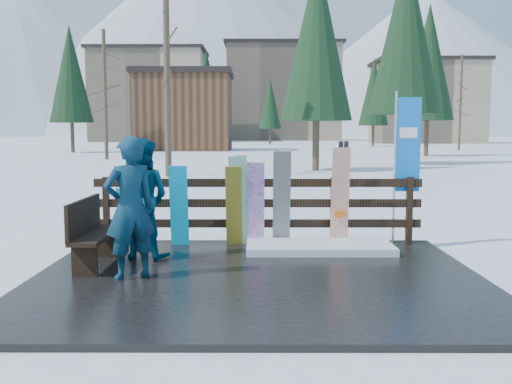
{
  "coord_description": "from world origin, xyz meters",
  "views": [
    {
      "loc": [
        -0.0,
        -7.48,
        2.0
      ],
      "look_at": [
        -0.03,
        1.0,
        1.1
      ],
      "focal_mm": 40.0,
      "sensor_mm": 36.0,
      "label": 1
    }
  ],
  "objects_px": {
    "person_back": "(142,199)",
    "snowboard_0": "(179,206)",
    "snowboard_1": "(238,201)",
    "snowboard_5": "(340,197)",
    "person_front": "(130,208)",
    "snowboard_2": "(234,206)",
    "bench": "(92,231)",
    "snowboard_3": "(256,204)",
    "rental_flag": "(405,150)",
    "snowboard_4": "(282,199)"
  },
  "relations": [
    {
      "from": "snowboard_0",
      "to": "person_front",
      "type": "relative_size",
      "value": 0.74
    },
    {
      "from": "snowboard_0",
      "to": "rental_flag",
      "type": "distance_m",
      "value": 3.95
    },
    {
      "from": "snowboard_1",
      "to": "snowboard_5",
      "type": "distance_m",
      "value": 1.71
    },
    {
      "from": "snowboard_4",
      "to": "snowboard_5",
      "type": "bearing_deg",
      "value": -0.0
    },
    {
      "from": "snowboard_0",
      "to": "snowboard_3",
      "type": "relative_size",
      "value": 0.95
    },
    {
      "from": "snowboard_5",
      "to": "person_front",
      "type": "bearing_deg",
      "value": -145.44
    },
    {
      "from": "person_front",
      "to": "snowboard_5",
      "type": "bearing_deg",
      "value": -177.14
    },
    {
      "from": "bench",
      "to": "snowboard_2",
      "type": "distance_m",
      "value": 2.45
    },
    {
      "from": "snowboard_3",
      "to": "snowboard_4",
      "type": "distance_m",
      "value": 0.45
    },
    {
      "from": "rental_flag",
      "to": "person_front",
      "type": "height_order",
      "value": "rental_flag"
    },
    {
      "from": "snowboard_4",
      "to": "person_front",
      "type": "distance_m",
      "value": 2.95
    },
    {
      "from": "snowboard_4",
      "to": "snowboard_5",
      "type": "xyz_separation_m",
      "value": [
        0.98,
        -0.0,
        0.03
      ]
    },
    {
      "from": "bench",
      "to": "person_front",
      "type": "bearing_deg",
      "value": -42.7
    },
    {
      "from": "snowboard_3",
      "to": "snowboard_0",
      "type": "bearing_deg",
      "value": -180.0
    },
    {
      "from": "snowboard_0",
      "to": "snowboard_4",
      "type": "xyz_separation_m",
      "value": [
        1.72,
        0.0,
        0.12
      ]
    },
    {
      "from": "snowboard_4",
      "to": "person_front",
      "type": "relative_size",
      "value": 0.88
    },
    {
      "from": "person_front",
      "to": "rental_flag",
      "type": "bearing_deg",
      "value": 177.85
    },
    {
      "from": "bench",
      "to": "snowboard_5",
      "type": "height_order",
      "value": "snowboard_5"
    },
    {
      "from": "snowboard_0",
      "to": "person_back",
      "type": "xyz_separation_m",
      "value": [
        -0.44,
        -0.89,
        0.23
      ]
    },
    {
      "from": "rental_flag",
      "to": "person_front",
      "type": "xyz_separation_m",
      "value": [
        -4.18,
        -2.37,
        -0.67
      ]
    },
    {
      "from": "snowboard_2",
      "to": "rental_flag",
      "type": "distance_m",
      "value": 3.07
    },
    {
      "from": "person_front",
      "to": "snowboard_0",
      "type": "bearing_deg",
      "value": -131.11
    },
    {
      "from": "snowboard_5",
      "to": "person_back",
      "type": "bearing_deg",
      "value": -164.15
    },
    {
      "from": "person_back",
      "to": "snowboard_5",
      "type": "bearing_deg",
      "value": -149.61
    },
    {
      "from": "bench",
      "to": "snowboard_3",
      "type": "distance_m",
      "value": 2.76
    },
    {
      "from": "snowboard_3",
      "to": "person_back",
      "type": "height_order",
      "value": "person_back"
    },
    {
      "from": "snowboard_5",
      "to": "snowboard_4",
      "type": "bearing_deg",
      "value": 180.0
    },
    {
      "from": "bench",
      "to": "snowboard_0",
      "type": "relative_size",
      "value": 1.09
    },
    {
      "from": "snowboard_3",
      "to": "rental_flag",
      "type": "relative_size",
      "value": 0.56
    },
    {
      "from": "bench",
      "to": "snowboard_2",
      "type": "bearing_deg",
      "value": 36.39
    },
    {
      "from": "person_back",
      "to": "snowboard_0",
      "type": "bearing_deg",
      "value": -101.85
    },
    {
      "from": "snowboard_1",
      "to": "rental_flag",
      "type": "height_order",
      "value": "rental_flag"
    },
    {
      "from": "snowboard_1",
      "to": "snowboard_4",
      "type": "height_order",
      "value": "snowboard_4"
    },
    {
      "from": "snowboard_1",
      "to": "snowboard_5",
      "type": "bearing_deg",
      "value": -0.0
    },
    {
      "from": "snowboard_1",
      "to": "person_front",
      "type": "distance_m",
      "value": 2.49
    },
    {
      "from": "snowboard_1",
      "to": "rental_flag",
      "type": "distance_m",
      "value": 2.98
    },
    {
      "from": "bench",
      "to": "person_back",
      "type": "relative_size",
      "value": 0.82
    },
    {
      "from": "snowboard_1",
      "to": "snowboard_2",
      "type": "xyz_separation_m",
      "value": [
        -0.07,
        -0.0,
        -0.08
      ]
    },
    {
      "from": "snowboard_4",
      "to": "bench",
      "type": "bearing_deg",
      "value": -152.35
    },
    {
      "from": "snowboard_0",
      "to": "snowboard_3",
      "type": "height_order",
      "value": "snowboard_3"
    },
    {
      "from": "snowboard_2",
      "to": "person_front",
      "type": "height_order",
      "value": "person_front"
    },
    {
      "from": "bench",
      "to": "snowboard_0",
      "type": "xyz_separation_m",
      "value": [
        1.05,
        1.45,
        0.17
      ]
    },
    {
      "from": "person_front",
      "to": "bench",
      "type": "bearing_deg",
      "value": -74.39
    },
    {
      "from": "snowboard_0",
      "to": "snowboard_2",
      "type": "relative_size",
      "value": 0.99
    },
    {
      "from": "snowboard_2",
      "to": "rental_flag",
      "type": "height_order",
      "value": "rental_flag"
    },
    {
      "from": "snowboard_1",
      "to": "person_front",
      "type": "height_order",
      "value": "person_front"
    },
    {
      "from": "snowboard_1",
      "to": "person_back",
      "type": "height_order",
      "value": "person_back"
    },
    {
      "from": "bench",
      "to": "snowboard_4",
      "type": "height_order",
      "value": "snowboard_4"
    },
    {
      "from": "snowboard_0",
      "to": "snowboard_4",
      "type": "height_order",
      "value": "snowboard_4"
    },
    {
      "from": "snowboard_5",
      "to": "person_back",
      "type": "relative_size",
      "value": 0.92
    }
  ]
}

